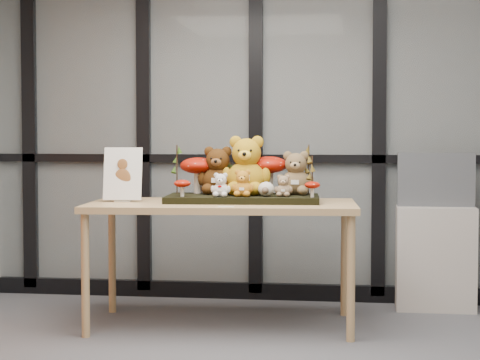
# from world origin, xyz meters

# --- Properties ---
(room_shell) EXTENTS (5.00, 5.00, 5.00)m
(room_shell) POSITION_xyz_m (0.00, 0.00, 1.68)
(room_shell) COLOR #ACAAA2
(room_shell) RESTS_ON floor
(glass_partition) EXTENTS (4.90, 0.06, 2.78)m
(glass_partition) POSITION_xyz_m (-0.00, 2.47, 1.42)
(glass_partition) COLOR #2D383F
(glass_partition) RESTS_ON floor
(display_table) EXTENTS (1.75, 0.96, 0.79)m
(display_table) POSITION_xyz_m (-0.55, 1.54, 0.73)
(display_table) COLOR tan
(display_table) RESTS_ON floor
(diorama_tray) EXTENTS (1.01, 0.55, 0.04)m
(diorama_tray) POSITION_xyz_m (-0.43, 1.61, 0.82)
(diorama_tray) COLOR black
(diorama_tray) RESTS_ON display_table
(bear_pooh_yellow) EXTENTS (0.34, 0.31, 0.42)m
(bear_pooh_yellow) POSITION_xyz_m (-0.42, 1.69, 1.05)
(bear_pooh_yellow) COLOR #BD8B16
(bear_pooh_yellow) RESTS_ON diorama_tray
(bear_brown_medium) EXTENTS (0.28, 0.26, 0.34)m
(bear_brown_medium) POSITION_xyz_m (-0.61, 1.71, 1.01)
(bear_brown_medium) COLOR #3F220A
(bear_brown_medium) RESTS_ON diorama_tray
(bear_tan_back) EXTENTS (0.25, 0.23, 0.31)m
(bear_tan_back) POSITION_xyz_m (-0.10, 1.72, 0.99)
(bear_tan_back) COLOR brown
(bear_tan_back) RESTS_ON diorama_tray
(bear_small_yellow) EXTENTS (0.15, 0.14, 0.19)m
(bear_small_yellow) POSITION_xyz_m (-0.41, 1.49, 0.93)
(bear_small_yellow) COLOR orange
(bear_small_yellow) RESTS_ON diorama_tray
(bear_white_bow) EXTENTS (0.13, 0.12, 0.17)m
(bear_white_bow) POSITION_xyz_m (-0.55, 1.45, 0.92)
(bear_white_bow) COLOR silver
(bear_white_bow) RESTS_ON diorama_tray
(bear_beige_small) EXTENTS (0.12, 0.11, 0.15)m
(bear_beige_small) POSITION_xyz_m (-0.16, 1.53, 0.91)
(bear_beige_small) COLOR #927556
(bear_beige_small) RESTS_ON diorama_tray
(plush_cream_hedgehog) EXTENTS (0.08, 0.08, 0.10)m
(plush_cream_hedgehog) POSITION_xyz_m (-0.27, 1.53, 0.89)
(plush_cream_hedgehog) COLOR beige
(plush_cream_hedgehog) RESTS_ON diorama_tray
(mushroom_back_left) EXTENTS (0.24, 0.24, 0.26)m
(mushroom_back_left) POSITION_xyz_m (-0.75, 1.75, 0.97)
(mushroom_back_left) COLOR #941104
(mushroom_back_left) RESTS_ON diorama_tray
(mushroom_back_right) EXTENTS (0.25, 0.25, 0.27)m
(mushroom_back_right) POSITION_xyz_m (-0.28, 1.77, 0.97)
(mushroom_back_right) COLOR #941104
(mushroom_back_right) RESTS_ON diorama_tray
(mushroom_front_left) EXTENTS (0.11, 0.11, 0.12)m
(mushroom_front_left) POSITION_xyz_m (-0.79, 1.45, 0.90)
(mushroom_front_left) COLOR #941104
(mushroom_front_left) RESTS_ON diorama_tray
(mushroom_front_right) EXTENTS (0.10, 0.10, 0.11)m
(mushroom_front_right) POSITION_xyz_m (0.02, 1.50, 0.89)
(mushroom_front_right) COLOR #941104
(mushroom_front_right) RESTS_ON diorama_tray
(sprig_green_far_left) EXTENTS (0.05, 0.05, 0.32)m
(sprig_green_far_left) POSITION_xyz_m (-0.88, 1.71, 1.00)
(sprig_green_far_left) COLOR #1F3A0D
(sprig_green_far_left) RESTS_ON diorama_tray
(sprig_green_mid_left) EXTENTS (0.05, 0.05, 0.22)m
(sprig_green_mid_left) POSITION_xyz_m (-0.71, 1.77, 0.95)
(sprig_green_mid_left) COLOR #1F3A0D
(sprig_green_mid_left) RESTS_ON diorama_tray
(sprig_dry_far_right) EXTENTS (0.05, 0.05, 0.33)m
(sprig_dry_far_right) POSITION_xyz_m (-0.01, 1.75, 1.00)
(sprig_dry_far_right) COLOR brown
(sprig_dry_far_right) RESTS_ON diorama_tray
(sprig_dry_mid_right) EXTENTS (0.05, 0.05, 0.26)m
(sprig_dry_mid_right) POSITION_xyz_m (0.02, 1.62, 0.97)
(sprig_dry_mid_right) COLOR brown
(sprig_dry_mid_right) RESTS_ON diorama_tray
(sprig_green_centre) EXTENTS (0.05, 0.05, 0.21)m
(sprig_green_centre) POSITION_xyz_m (-0.54, 1.79, 0.94)
(sprig_green_centre) COLOR #1F3A0D
(sprig_green_centre) RESTS_ON diorama_tray
(sign_holder) EXTENTS (0.25, 0.10, 0.35)m
(sign_holder) POSITION_xyz_m (-1.20, 1.51, 0.96)
(sign_holder) COLOR silver
(sign_holder) RESTS_ON display_table
(label_card) EXTENTS (0.10, 0.03, 0.00)m
(label_card) POSITION_xyz_m (-0.48, 1.20, 0.80)
(label_card) COLOR white
(label_card) RESTS_ON display_table
(cabinet) EXTENTS (0.54, 0.32, 0.72)m
(cabinet) POSITION_xyz_m (0.84, 2.27, 0.36)
(cabinet) COLOR #ACA299
(cabinet) RESTS_ON floor
(monitor) EXTENTS (0.53, 0.06, 0.38)m
(monitor) POSITION_xyz_m (0.84, 2.29, 0.91)
(monitor) COLOR #52555A
(monitor) RESTS_ON cabinet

